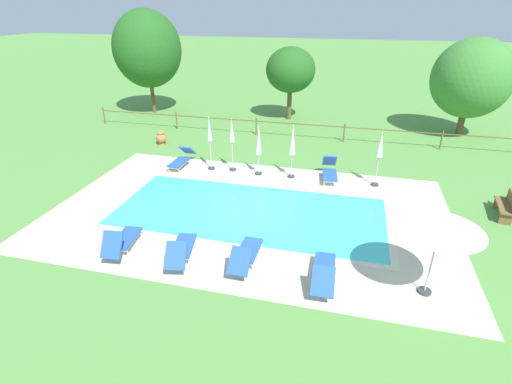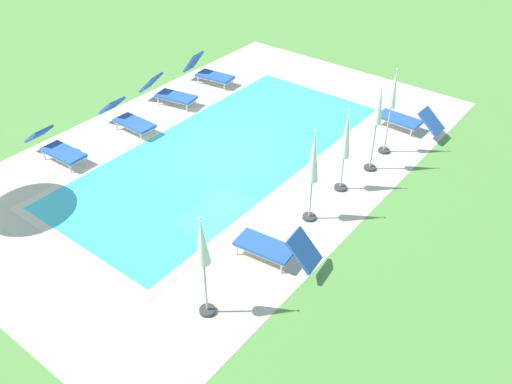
# 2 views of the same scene
# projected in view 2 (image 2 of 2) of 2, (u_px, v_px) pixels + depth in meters

# --- Properties ---
(ground_plane) EXTENTS (160.00, 160.00, 0.00)m
(ground_plane) POSITION_uv_depth(u_px,v_px,m) (224.00, 153.00, 15.23)
(ground_plane) COLOR #599342
(pool_deck_paving) EXTENTS (14.78, 9.21, 0.01)m
(pool_deck_paving) POSITION_uv_depth(u_px,v_px,m) (224.00, 152.00, 15.23)
(pool_deck_paving) COLOR beige
(pool_deck_paving) RESTS_ON ground
(swimming_pool_water) EXTENTS (10.01, 4.44, 0.01)m
(swimming_pool_water) POSITION_uv_depth(u_px,v_px,m) (224.00, 152.00, 15.23)
(swimming_pool_water) COLOR #42CCD6
(swimming_pool_water) RESTS_ON ground
(pool_coping_rim) EXTENTS (10.49, 4.92, 0.01)m
(pool_coping_rim) POSITION_uv_depth(u_px,v_px,m) (224.00, 152.00, 15.23)
(pool_coping_rim) COLOR beige
(pool_coping_rim) RESTS_ON ground
(sun_lounger_north_near_steps) EXTENTS (0.68, 2.00, 0.87)m
(sun_lounger_north_near_steps) POSITION_uv_depth(u_px,v_px,m) (408.00, 120.00, 16.00)
(sun_lounger_north_near_steps) COLOR #2856A8
(sun_lounger_north_near_steps) RESTS_ON ground
(sun_lounger_north_mid) EXTENTS (0.83, 1.89, 1.01)m
(sun_lounger_north_mid) POSITION_uv_depth(u_px,v_px,m) (209.00, 72.00, 18.75)
(sun_lounger_north_mid) COLOR #2856A8
(sun_lounger_north_mid) RESTS_ON ground
(sun_lounger_north_far) EXTENTS (0.81, 1.94, 0.96)m
(sun_lounger_north_far) POSITION_uv_depth(u_px,v_px,m) (276.00, 248.00, 11.41)
(sun_lounger_north_far) COLOR #2856A8
(sun_lounger_north_far) RESTS_ON ground
(sun_lounger_north_end) EXTENTS (0.62, 1.98, 0.87)m
(sun_lounger_north_end) POSITION_uv_depth(u_px,v_px,m) (128.00, 118.00, 16.09)
(sun_lounger_north_end) COLOR #2856A8
(sun_lounger_north_end) RESTS_ON ground
(sun_lounger_south_near_corner) EXTENTS (0.66, 2.02, 0.84)m
(sun_lounger_south_near_corner) POSITION_uv_depth(u_px,v_px,m) (56.00, 147.00, 14.74)
(sun_lounger_south_near_corner) COLOR #2856A8
(sun_lounger_south_near_corner) RESTS_ON ground
(sun_lounger_south_mid) EXTENTS (0.97, 2.01, 0.93)m
(sun_lounger_south_mid) POSITION_uv_depth(u_px,v_px,m) (169.00, 93.00, 17.47)
(sun_lounger_south_mid) COLOR #2856A8
(sun_lounger_south_mid) RESTS_ON ground
(patio_umbrella_closed_row_west) EXTENTS (0.32, 0.32, 2.44)m
(patio_umbrella_closed_row_west) POSITION_uv_depth(u_px,v_px,m) (313.00, 163.00, 11.89)
(patio_umbrella_closed_row_west) COLOR #383838
(patio_umbrella_closed_row_west) RESTS_ON ground
(patio_umbrella_closed_row_mid_west) EXTENTS (0.32, 0.32, 2.53)m
(patio_umbrella_closed_row_mid_west) POSITION_uv_depth(u_px,v_px,m) (392.00, 100.00, 14.30)
(patio_umbrella_closed_row_mid_west) COLOR #383838
(patio_umbrella_closed_row_mid_west) RESTS_ON ground
(patio_umbrella_closed_row_centre) EXTENTS (0.32, 0.32, 2.30)m
(patio_umbrella_closed_row_centre) POSITION_uv_depth(u_px,v_px,m) (346.00, 140.00, 12.94)
(patio_umbrella_closed_row_centre) COLOR #383838
(patio_umbrella_closed_row_centre) RESTS_ON ground
(patio_umbrella_closed_row_mid_east) EXTENTS (0.32, 0.32, 2.52)m
(patio_umbrella_closed_row_mid_east) POSITION_uv_depth(u_px,v_px,m) (378.00, 114.00, 13.56)
(patio_umbrella_closed_row_mid_east) COLOR #383838
(patio_umbrella_closed_row_mid_east) RESTS_ON ground
(patio_umbrella_closed_row_east) EXTENTS (0.32, 0.32, 2.38)m
(patio_umbrella_closed_row_east) POSITION_uv_depth(u_px,v_px,m) (203.00, 250.00, 9.52)
(patio_umbrella_closed_row_east) COLOR #383838
(patio_umbrella_closed_row_east) RESTS_ON ground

